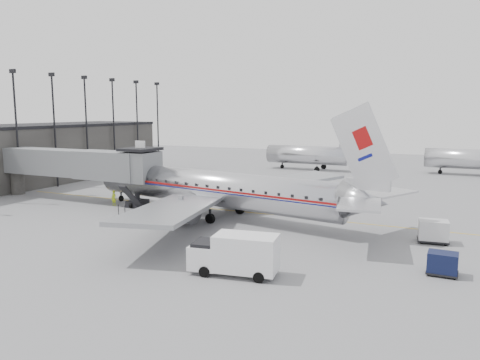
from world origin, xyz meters
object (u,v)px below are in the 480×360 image
object	(u,v)px
airliner	(216,189)
ramp_worker	(114,198)
baggage_cart_white	(433,231)
baggage_cart_navy	(443,263)
service_van	(235,253)

from	to	relation	value
airliner	ramp_worker	bearing A→B (deg)	-170.74
baggage_cart_white	ramp_worker	xyz separation A→B (m)	(-32.42, 1.00, -0.13)
airliner	ramp_worker	world-z (taller)	airliner
ramp_worker	airliner	bearing A→B (deg)	1.79
airliner	baggage_cart_navy	world-z (taller)	airliner
airliner	service_van	size ratio (longest dim) A/B	5.94
airliner	baggage_cart_white	xyz separation A→B (m)	(19.73, -0.88, -1.82)
ramp_worker	service_van	bearing A→B (deg)	-31.02
airliner	service_van	distance (m)	16.49
airliner	ramp_worker	distance (m)	12.84
airliner	baggage_cart_white	bearing A→B (deg)	7.24
baggage_cart_white	airliner	bearing A→B (deg)	170.13
service_van	baggage_cart_white	world-z (taller)	service_van
baggage_cart_navy	ramp_worker	xyz separation A→B (m)	(-33.31, 8.67, 0.04)
service_van	ramp_worker	bearing A→B (deg)	138.24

